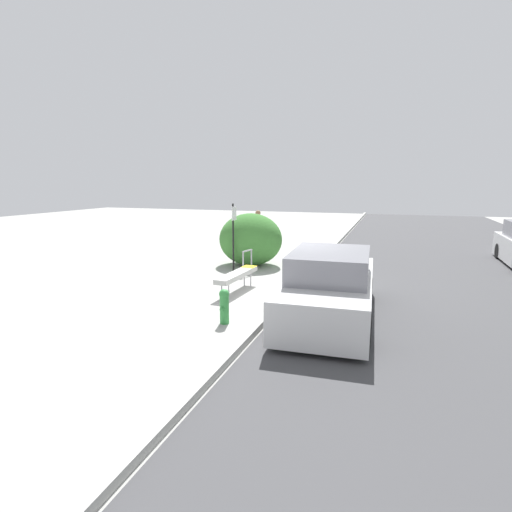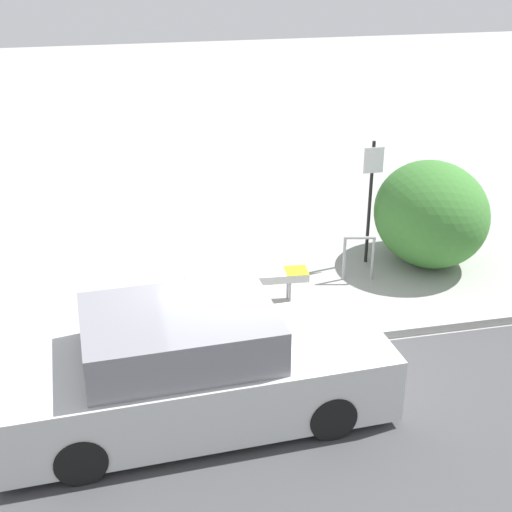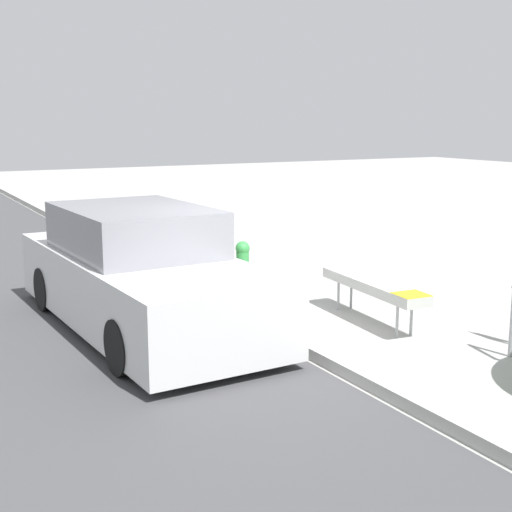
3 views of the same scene
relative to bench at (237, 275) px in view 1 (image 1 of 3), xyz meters
name	(u,v)px [view 1 (image 1 of 3)]	position (x,y,z in m)	size (l,w,h in m)	color
ground_plane	(285,299)	(-0.23, -1.43, -0.49)	(60.00, 60.00, 0.00)	#9E9E99
road_strip	(512,321)	(-0.23, -6.58, -0.48)	(60.00, 10.00, 0.01)	#424244
curb	(285,297)	(-0.23, -1.43, -0.42)	(60.00, 0.20, 0.13)	#A8A8A3
bench	(237,275)	(0.00, 0.00, 0.00)	(2.02, 0.53, 0.57)	#99999E
bike_rack	(247,260)	(2.08, 0.46, 0.02)	(0.55, 0.17, 0.83)	#99999E
sign_post	(233,231)	(2.48, 1.10, 0.90)	(0.36, 0.08, 2.30)	black
fire_hydrant	(224,305)	(-2.42, -0.66, -0.08)	(0.36, 0.22, 0.77)	#338C3F
shrub_hedge	(251,239)	(3.57, 0.88, 0.46)	(1.99, 2.32, 1.90)	#3D7A33
pedestrian	(258,228)	(7.00, 1.75, 0.46)	(0.46, 0.39, 1.76)	#B7AD99
parked_car_near	(330,287)	(-1.25, -2.73, 0.20)	(4.86, 2.01, 1.53)	black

